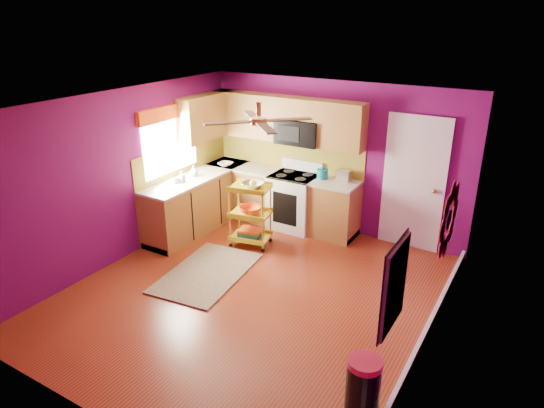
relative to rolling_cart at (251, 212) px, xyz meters
The scene contains 18 objects.
ground 1.57m from the rolling_cart, 56.37° to the right, with size 5.00×5.00×0.00m, color maroon.
room_envelope 1.82m from the rolling_cart, 55.50° to the right, with size 4.54×5.04×2.52m.
lower_cabinets 0.82m from the rolling_cart, 131.80° to the left, with size 2.81×2.31×0.94m.
electric_range 0.99m from the rolling_cart, 74.90° to the left, with size 0.76×0.66×1.13m.
upper_cabinetry 1.62m from the rolling_cart, 114.39° to the left, with size 2.80×2.30×1.26m.
left_window 1.84m from the rolling_cart, behind, with size 0.08×1.35×1.08m.
panel_door 2.54m from the rolling_cart, 30.11° to the left, with size 0.95×0.11×2.15m.
right_wall_art 3.52m from the rolling_cart, 27.10° to the right, with size 0.04×2.74×1.04m.
ceiling_fan 2.16m from the rolling_cart, 51.47° to the right, with size 1.01×1.01×0.26m.
shag_rug 1.24m from the rolling_cart, 92.01° to the right, with size 1.00×1.63×0.02m, color black.
rolling_cart is the anchor object (origin of this frame).
trash_can 3.71m from the rolling_cart, 40.85° to the right, with size 0.32×0.35×0.61m.
teal_kettle 1.35m from the rolling_cart, 55.19° to the left, with size 0.18×0.18×0.21m.
toaster 1.61m from the rolling_cart, 45.84° to the left, with size 0.22×0.15×0.18m, color beige.
soap_bottle_a 1.25m from the rolling_cart, 166.89° to the right, with size 0.08×0.08×0.18m, color #EA3F72.
soap_bottle_b 1.25m from the rolling_cart, behind, with size 0.14×0.14×0.18m, color white.
counter_dish 1.38m from the rolling_cart, 142.78° to the left, with size 0.25×0.25×0.06m, color white.
counter_cup 1.31m from the rolling_cart, 163.00° to the right, with size 0.11×0.11×0.09m, color white.
Camera 1 is at (3.06, -4.62, 3.51)m, focal length 32.00 mm.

